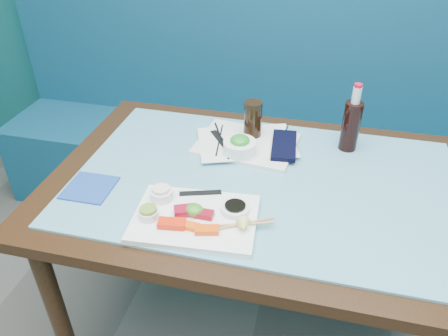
% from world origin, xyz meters
% --- Properties ---
extents(booth_bench, '(3.00, 0.56, 1.17)m').
position_xyz_m(booth_bench, '(0.00, 2.29, 0.37)').
color(booth_bench, navy).
rests_on(booth_bench, ground).
extents(dining_table, '(1.40, 0.90, 0.75)m').
position_xyz_m(dining_table, '(0.00, 1.45, 0.67)').
color(dining_table, black).
rests_on(dining_table, ground).
extents(glass_top, '(1.22, 0.76, 0.01)m').
position_xyz_m(glass_top, '(0.00, 1.45, 0.75)').
color(glass_top, '#599BB2').
rests_on(glass_top, dining_table).
extents(sashimi_plate, '(0.37, 0.28, 0.02)m').
position_xyz_m(sashimi_plate, '(-0.16, 1.20, 0.77)').
color(sashimi_plate, white).
rests_on(sashimi_plate, glass_top).
extents(salmon_left, '(0.08, 0.05, 0.02)m').
position_xyz_m(salmon_left, '(-0.21, 1.15, 0.79)').
color(salmon_left, red).
rests_on(salmon_left, sashimi_plate).
extents(salmon_mid, '(0.06, 0.03, 0.01)m').
position_xyz_m(salmon_mid, '(-0.16, 1.15, 0.78)').
color(salmon_mid, '#FF520A').
rests_on(salmon_mid, sashimi_plate).
extents(salmon_right, '(0.07, 0.05, 0.02)m').
position_xyz_m(salmon_right, '(-0.11, 1.15, 0.78)').
color(salmon_right, '#F34D09').
rests_on(salmon_right, sashimi_plate).
extents(tuna_left, '(0.07, 0.06, 0.02)m').
position_xyz_m(tuna_left, '(-0.19, 1.21, 0.79)').
color(tuna_left, maroon).
rests_on(tuna_left, sashimi_plate).
extents(tuna_right, '(0.05, 0.03, 0.02)m').
position_xyz_m(tuna_right, '(-0.13, 1.21, 0.78)').
color(tuna_right, maroon).
rests_on(tuna_right, sashimi_plate).
extents(seaweed_garnish, '(0.06, 0.06, 0.03)m').
position_xyz_m(seaweed_garnish, '(-0.16, 1.21, 0.79)').
color(seaweed_garnish, '#3E861F').
rests_on(seaweed_garnish, sashimi_plate).
extents(ramekin_wasabi, '(0.06, 0.06, 0.02)m').
position_xyz_m(ramekin_wasabi, '(-0.28, 1.17, 0.79)').
color(ramekin_wasabi, silver).
rests_on(ramekin_wasabi, sashimi_plate).
extents(wasabi_fill, '(0.06, 0.06, 0.01)m').
position_xyz_m(wasabi_fill, '(-0.28, 1.17, 0.81)').
color(wasabi_fill, olive).
rests_on(wasabi_fill, ramekin_wasabi).
extents(ramekin_ginger, '(0.09, 0.09, 0.03)m').
position_xyz_m(ramekin_ginger, '(-0.28, 1.26, 0.79)').
color(ramekin_ginger, silver).
rests_on(ramekin_ginger, sashimi_plate).
extents(ginger_fill, '(0.07, 0.07, 0.01)m').
position_xyz_m(ginger_fill, '(-0.28, 1.26, 0.81)').
color(ginger_fill, '#F2DDC7').
rests_on(ginger_fill, ramekin_ginger).
extents(soy_dish, '(0.11, 0.11, 0.02)m').
position_xyz_m(soy_dish, '(-0.05, 1.25, 0.78)').
color(soy_dish, white).
rests_on(soy_dish, sashimi_plate).
extents(soy_fill, '(0.07, 0.07, 0.01)m').
position_xyz_m(soy_fill, '(-0.05, 1.25, 0.80)').
color(soy_fill, black).
rests_on(soy_fill, soy_dish).
extents(lemon_wedge, '(0.05, 0.04, 0.04)m').
position_xyz_m(lemon_wedge, '(-0.01, 1.17, 0.80)').
color(lemon_wedge, '#E7E86E').
rests_on(lemon_wedge, sashimi_plate).
extents(chopstick_sleeve, '(0.13, 0.06, 0.00)m').
position_xyz_m(chopstick_sleeve, '(-0.17, 1.31, 0.78)').
color(chopstick_sleeve, black).
rests_on(chopstick_sleeve, sashimi_plate).
extents(wooden_chopstick_a, '(0.22, 0.08, 0.01)m').
position_xyz_m(wooden_chopstick_a, '(-0.05, 1.19, 0.78)').
color(wooden_chopstick_a, tan).
rests_on(wooden_chopstick_a, sashimi_plate).
extents(wooden_chopstick_b, '(0.20, 0.12, 0.01)m').
position_xyz_m(wooden_chopstick_b, '(-0.04, 1.19, 0.78)').
color(wooden_chopstick_b, tan).
rests_on(wooden_chopstick_b, sashimi_plate).
extents(serving_tray, '(0.37, 0.30, 0.01)m').
position_xyz_m(serving_tray, '(-0.10, 1.64, 0.76)').
color(serving_tray, white).
rests_on(serving_tray, glass_top).
extents(paper_placemat, '(0.40, 0.34, 0.00)m').
position_xyz_m(paper_placemat, '(-0.10, 1.64, 0.77)').
color(paper_placemat, white).
rests_on(paper_placemat, serving_tray).
extents(seaweed_bowl, '(0.12, 0.12, 0.05)m').
position_xyz_m(seaweed_bowl, '(-0.11, 1.57, 0.79)').
color(seaweed_bowl, white).
rests_on(seaweed_bowl, serving_tray).
extents(seaweed_salad, '(0.07, 0.07, 0.03)m').
position_xyz_m(seaweed_salad, '(-0.11, 1.57, 0.82)').
color(seaweed_salad, '#208E22').
rests_on(seaweed_salad, seaweed_bowl).
extents(cola_glass, '(0.09, 0.09, 0.14)m').
position_xyz_m(cola_glass, '(-0.09, 1.70, 0.84)').
color(cola_glass, black).
rests_on(cola_glass, serving_tray).
extents(navy_pouch, '(0.10, 0.20, 0.02)m').
position_xyz_m(navy_pouch, '(0.04, 1.64, 0.78)').
color(navy_pouch, black).
rests_on(navy_pouch, serving_tray).
extents(fork, '(0.01, 0.08, 0.01)m').
position_xyz_m(fork, '(0.03, 1.75, 0.78)').
color(fork, white).
rests_on(fork, serving_tray).
extents(black_chopstick_a, '(0.04, 0.22, 0.01)m').
position_xyz_m(black_chopstick_a, '(-0.20, 1.63, 0.77)').
color(black_chopstick_a, black).
rests_on(black_chopstick_a, serving_tray).
extents(black_chopstick_b, '(0.11, 0.24, 0.01)m').
position_xyz_m(black_chopstick_b, '(-0.19, 1.63, 0.77)').
color(black_chopstick_b, black).
rests_on(black_chopstick_b, serving_tray).
extents(tray_sleeve, '(0.11, 0.13, 0.00)m').
position_xyz_m(tray_sleeve, '(-0.19, 1.63, 0.77)').
color(tray_sleeve, black).
rests_on(tray_sleeve, serving_tray).
extents(cola_bottle_body, '(0.08, 0.08, 0.18)m').
position_xyz_m(cola_bottle_body, '(0.26, 1.71, 0.85)').
color(cola_bottle_body, black).
rests_on(cola_bottle_body, glass_top).
extents(cola_bottle_neck, '(0.03, 0.03, 0.06)m').
position_xyz_m(cola_bottle_neck, '(0.26, 1.71, 0.97)').
color(cola_bottle_neck, silver).
rests_on(cola_bottle_neck, cola_bottle_body).
extents(cola_bottle_cap, '(0.03, 0.03, 0.01)m').
position_xyz_m(cola_bottle_cap, '(0.26, 1.71, 1.00)').
color(cola_bottle_cap, red).
rests_on(cola_bottle_cap, cola_bottle_neck).
extents(blue_napkin, '(0.15, 0.15, 0.01)m').
position_xyz_m(blue_napkin, '(-0.53, 1.27, 0.76)').
color(blue_napkin, navy).
rests_on(blue_napkin, glass_top).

